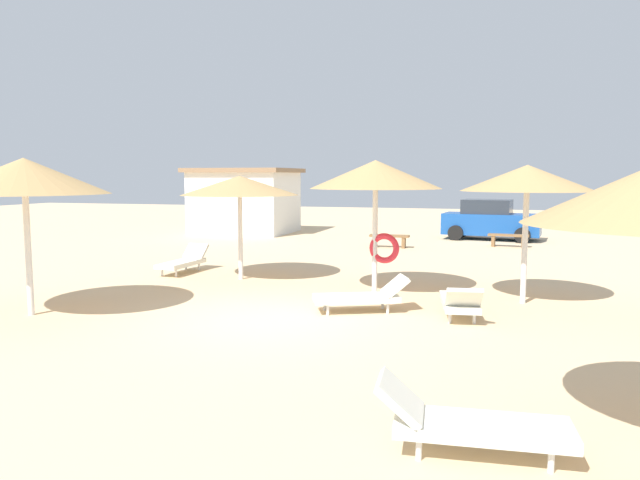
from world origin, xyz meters
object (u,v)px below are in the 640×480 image
at_px(parasol_5, 24,176).
at_px(bench_1, 389,239).
at_px(lounger_1, 184,261).
at_px(parasol_4, 376,176).
at_px(lounger_4, 363,296).
at_px(bench_0, 508,238).
at_px(lounger_3, 460,301).
at_px(lounger_0, 468,423).
at_px(parasol_3, 527,179).
at_px(beach_cabana, 245,200).
at_px(parked_car, 490,220).
at_px(parasol_1, 240,186).

height_order(parasol_5, bench_1, parasol_5).
bearing_deg(lounger_1, parasol_4, -13.97).
xyz_separation_m(lounger_4, bench_0, (3.03, 12.32, 0.03)).
distance_m(lounger_3, bench_0, 12.35).
xyz_separation_m(lounger_0, lounger_3, (-0.39, 5.73, 0.00)).
bearing_deg(lounger_0, lounger_3, 93.94).
bearing_deg(parasol_5, parasol_3, 22.55).
relative_size(parasol_3, beach_cabana, 0.62).
distance_m(lounger_1, parked_car, 14.20).
height_order(lounger_4, beach_cabana, beach_cabana).
relative_size(parasol_3, lounger_1, 1.55).
height_order(bench_0, parked_car, parked_car).
xyz_separation_m(parasol_3, parked_car, (-0.78, 13.13, -1.84)).
relative_size(lounger_0, bench_0, 1.26).
xyz_separation_m(parasol_5, bench_1, (4.87, 12.93, -2.36)).
height_order(lounger_1, bench_1, lounger_1).
distance_m(parasol_1, bench_1, 8.69).
bearing_deg(lounger_3, bench_1, 106.61).
bearing_deg(parasol_4, lounger_0, -72.30).
distance_m(parasol_3, bench_1, 10.35).
relative_size(parasol_1, bench_0, 2.00).
bearing_deg(bench_0, bench_1, -160.96).
bearing_deg(parasol_4, parasol_1, 166.67).
distance_m(lounger_0, bench_1, 16.91).
relative_size(lounger_3, parked_car, 0.47).
distance_m(lounger_4, beach_cabana, 17.42).
bearing_deg(lounger_0, parasol_5, 157.05).
bearing_deg(parasol_5, lounger_3, 14.80).
height_order(lounger_1, beach_cabana, beach_cabana).
height_order(lounger_0, lounger_3, lounger_3).
xyz_separation_m(lounger_0, lounger_4, (-2.29, 5.70, -0.00)).
bearing_deg(parasol_5, lounger_0, -22.95).
bearing_deg(bench_1, lounger_3, -73.39).
bearing_deg(parasol_1, lounger_0, -53.91).
bearing_deg(parasol_4, parked_car, 79.20).
xyz_separation_m(parasol_1, lounger_0, (6.20, -8.50, -2.15)).
bearing_deg(lounger_4, lounger_0, -68.12).
height_order(parasol_1, parasol_4, parasol_4).
height_order(lounger_0, parked_car, parked_car).
bearing_deg(parasol_5, lounger_1, 87.00).
bearing_deg(lounger_4, lounger_1, 150.52).
distance_m(lounger_0, lounger_1, 12.20).
xyz_separation_m(parasol_3, bench_1, (-4.45, 9.06, -2.32)).
bearing_deg(beach_cabana, parasol_3, -47.12).
relative_size(parasol_1, lounger_3, 1.57).
distance_m(parasol_5, bench_1, 14.01).
relative_size(lounger_0, bench_1, 1.28).
distance_m(lounger_1, lounger_4, 6.78).
bearing_deg(lounger_3, bench_0, 84.71).
relative_size(parasol_5, lounger_4, 1.60).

